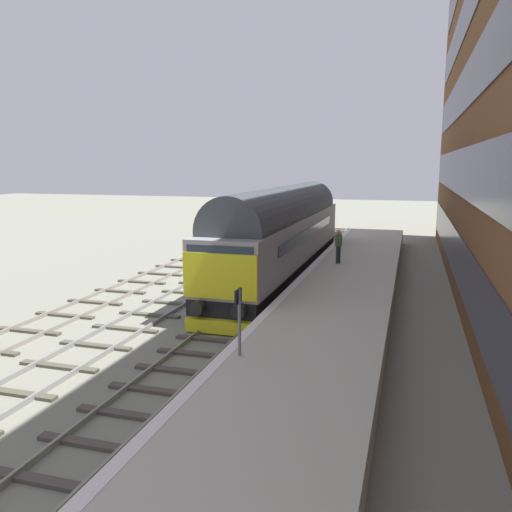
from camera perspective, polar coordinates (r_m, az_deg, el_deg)
name	(u,v)px	position (r m, az deg, el deg)	size (l,w,h in m)	color
ground_plane	(232,323)	(19.38, -2.61, -7.33)	(140.00, 140.00, 0.00)	slate
track_main	(232,322)	(19.36, -2.62, -7.18)	(2.50, 60.00, 0.15)	gray
track_adjacent_west	(150,314)	(20.67, -11.50, -6.26)	(2.50, 60.00, 0.15)	slate
track_adjacent_far_west	(81,308)	(22.24, -18.56, -5.42)	(2.50, 60.00, 0.15)	gray
station_platform	(330,318)	(18.41, 8.09, -6.73)	(4.00, 44.00, 1.01)	#B7B5A1
diesel_locomotive	(283,231)	(26.13, 2.91, 2.75)	(2.74, 18.38, 4.68)	black
platform_number_sign	(239,311)	(13.11, -1.87, -6.02)	(0.10, 0.44, 1.70)	slate
waiting_passenger	(338,243)	(25.64, 8.97, 1.40)	(0.44, 0.48, 1.64)	#233437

